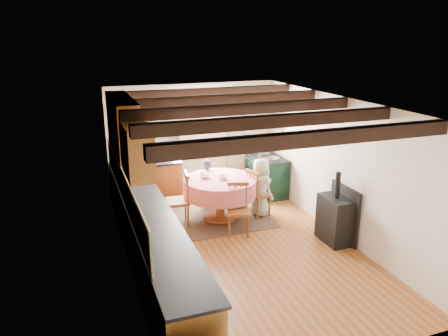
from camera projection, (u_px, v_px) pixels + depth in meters
name	position (u px, v px, depth m)	size (l,w,h in m)	color
floor	(240.00, 248.00, 7.11)	(3.60, 5.50, 0.00)	#9F5B30
ceiling	(242.00, 103.00, 6.39)	(3.60, 5.50, 0.00)	white
wall_back	(193.00, 140.00, 9.22)	(3.60, 0.00, 2.40)	silver
wall_front	(345.00, 264.00, 4.28)	(3.60, 0.00, 2.40)	silver
wall_left	(125.00, 193.00, 6.17)	(0.00, 5.50, 2.40)	silver
wall_right	(339.00, 168.00, 7.33)	(0.00, 5.50, 2.40)	silver
beam_a	(312.00, 138.00, 4.62)	(3.60, 0.16, 0.16)	black
beam_b	(271.00, 121.00, 5.52)	(3.60, 0.16, 0.16)	black
beam_c	(242.00, 109.00, 6.42)	(3.60, 0.16, 0.16)	black
beam_d	(220.00, 100.00, 7.32)	(3.60, 0.16, 0.16)	black
beam_e	(203.00, 92.00, 8.21)	(3.60, 0.16, 0.16)	black
splash_left	(123.00, 186.00, 6.44)	(0.02, 4.50, 0.55)	beige
splash_back	(147.00, 144.00, 8.88)	(1.40, 0.02, 0.55)	beige
base_cabinet_left	(148.00, 238.00, 6.49)	(0.60, 5.30, 0.88)	#9B5E25
base_cabinet_back	(149.00, 184.00, 8.84)	(1.30, 0.60, 0.88)	#9B5E25
worktop_left	(148.00, 210.00, 6.36)	(0.64, 5.30, 0.04)	black
worktop_back	(148.00, 162.00, 8.68)	(1.30, 0.64, 0.04)	black
wall_cabinet_glass	(122.00, 125.00, 7.08)	(0.34, 1.80, 0.90)	#9B5E25
wall_cabinet_solid	(137.00, 150.00, 5.74)	(0.34, 0.90, 0.70)	#9B5E25
window_frame	(198.00, 122.00, 9.12)	(1.34, 0.03, 1.54)	white
window_pane	(197.00, 121.00, 9.12)	(1.20, 0.01, 1.40)	white
curtain_left	(160.00, 149.00, 8.92)	(0.35, 0.10, 2.10)	#B0B2B0
curtain_right	(236.00, 142.00, 9.47)	(0.35, 0.10, 2.10)	#B0B2B0
curtain_rod	(198.00, 94.00, 8.86)	(0.03, 0.03, 2.00)	black
wall_picture	(278.00, 115.00, 9.24)	(0.04, 0.50, 0.60)	gold
wall_plate	(240.00, 114.00, 9.38)	(0.30, 0.30, 0.02)	silver
rug	(220.00, 219.00, 8.22)	(1.87, 1.45, 0.01)	#4F3D30
dining_table	(220.00, 199.00, 8.10)	(1.35, 1.35, 0.81)	#DE6873
chair_near	(238.00, 210.00, 7.47)	(0.39, 0.41, 0.92)	brown
chair_left	(178.00, 199.00, 7.83)	(0.43, 0.45, 1.00)	brown
chair_right	(258.00, 193.00, 8.25)	(0.40, 0.42, 0.94)	brown
aga_range	(267.00, 176.00, 9.35)	(0.61, 0.95, 0.87)	black
cast_iron_stove	(336.00, 207.00, 7.16)	(0.37, 0.62, 1.24)	black
child_far	(207.00, 184.00, 8.63)	(0.37, 0.24, 1.02)	#22273B
child_right	(261.00, 187.00, 8.25)	(0.56, 0.36, 1.14)	beige
bowl_a	(205.00, 177.00, 8.02)	(0.19, 0.19, 0.05)	silver
bowl_b	(223.00, 178.00, 7.96)	(0.17, 0.17, 0.05)	silver
cup	(202.00, 175.00, 8.06)	(0.09, 0.09, 0.09)	silver
canister_tall	(136.00, 156.00, 8.63)	(0.15, 0.15, 0.25)	#262628
canister_wide	(151.00, 156.00, 8.70)	(0.19, 0.19, 0.21)	#262628
canister_slim	(161.00, 152.00, 8.77)	(0.11, 0.11, 0.29)	#262628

